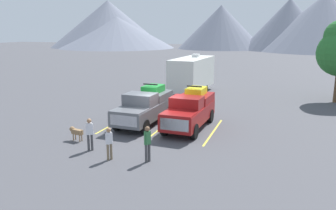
% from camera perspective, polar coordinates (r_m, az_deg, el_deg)
% --- Properties ---
extents(ground_plane, '(240.00, 240.00, 0.00)m').
position_cam_1_polar(ground_plane, '(20.57, -1.46, -4.20)').
color(ground_plane, '#47474C').
extents(pickup_truck_a, '(2.32, 5.70, 2.49)m').
position_cam_1_polar(pickup_truck_a, '(21.74, -3.91, -0.15)').
color(pickup_truck_a, '#595B60').
rests_on(pickup_truck_a, ground).
extents(pickup_truck_b, '(2.24, 5.51, 2.54)m').
position_cam_1_polar(pickup_truck_b, '(20.67, 3.85, -0.78)').
color(pickup_truck_b, maroon).
rests_on(pickup_truck_b, ground).
extents(lot_stripe_a, '(0.12, 5.50, 0.01)m').
position_cam_1_polar(lot_stripe_a, '(22.39, -8.76, -2.92)').
color(lot_stripe_a, gold).
rests_on(lot_stripe_a, ground).
extents(lot_stripe_b, '(0.12, 5.50, 0.01)m').
position_cam_1_polar(lot_stripe_b, '(21.11, -0.89, -3.74)').
color(lot_stripe_b, gold).
rests_on(lot_stripe_b, ground).
extents(lot_stripe_c, '(0.12, 5.50, 0.01)m').
position_cam_1_polar(lot_stripe_c, '(20.27, 7.83, -4.57)').
color(lot_stripe_c, gold).
rests_on(lot_stripe_c, ground).
extents(camper_trailer_a, '(2.90, 8.29, 3.73)m').
position_cam_1_polar(camper_trailer_a, '(31.77, 4.18, 5.47)').
color(camper_trailer_a, silver).
rests_on(camper_trailer_a, ground).
extents(person_a, '(0.32, 0.30, 1.69)m').
position_cam_1_polar(person_a, '(17.23, -13.36, -4.58)').
color(person_a, '#3F3F42').
rests_on(person_a, ground).
extents(person_b, '(0.30, 0.35, 1.72)m').
position_cam_1_polar(person_b, '(15.38, -3.55, -6.31)').
color(person_b, '#3F3F42').
rests_on(person_b, ground).
extents(person_c, '(0.29, 0.30, 1.59)m').
position_cam_1_polar(person_c, '(15.84, -10.12, -6.20)').
color(person_c, '#726047').
rests_on(person_c, ground).
extents(dog, '(0.97, 0.40, 0.77)m').
position_cam_1_polar(dog, '(19.11, -15.65, -4.39)').
color(dog, olive).
rests_on(dog, ground).
extents(mountain_ridge, '(150.67, 48.64, 16.18)m').
position_cam_1_polar(mountain_ridge, '(107.54, 15.79, 13.09)').
color(mountain_ridge, slate).
rests_on(mountain_ridge, ground).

